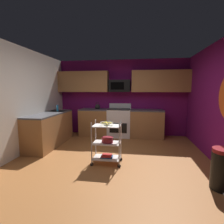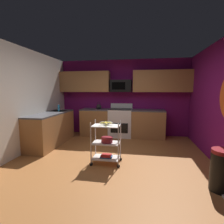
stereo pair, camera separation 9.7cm
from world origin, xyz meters
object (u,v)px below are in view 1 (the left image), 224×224
at_px(oven_range, 119,122).
at_px(kettle, 98,107).
at_px(rolling_cart, 107,143).
at_px(fruit_bowl, 107,123).
at_px(microwave, 120,86).
at_px(book_stack, 107,156).
at_px(dish_soap_bottle, 57,108).
at_px(trash_can, 223,169).
at_px(mixing_bowl_large, 107,140).

height_order(oven_range, kettle, kettle).
xyz_separation_m(rolling_cart, fruit_bowl, (0.00, 0.00, 0.42)).
relative_size(microwave, book_stack, 2.74).
bearing_deg(book_stack, fruit_bowl, 90.00).
bearing_deg(dish_soap_bottle, trash_can, -29.44).
bearing_deg(mixing_bowl_large, microwave, 89.74).
bearing_deg(oven_range, fruit_bowl, -90.69).
bearing_deg(rolling_cart, kettle, 107.82).
bearing_deg(dish_soap_bottle, microwave, 26.93).
xyz_separation_m(microwave, mixing_bowl_large, (-0.01, -2.35, -1.18)).
distance_m(rolling_cart, dish_soap_bottle, 2.36).
distance_m(dish_soap_bottle, trash_can, 4.37).
bearing_deg(dish_soap_bottle, fruit_bowl, -38.76).
relative_size(mixing_bowl_large, kettle, 0.95).
bearing_deg(oven_range, dish_soap_bottle, -155.77).
bearing_deg(kettle, book_stack, -72.18).
relative_size(fruit_bowl, dish_soap_bottle, 1.36).
bearing_deg(microwave, oven_range, -89.74).
height_order(fruit_bowl, book_stack, fruit_bowl).
distance_m(microwave, kettle, 1.03).
distance_m(rolling_cart, trash_can, 2.10).
bearing_deg(trash_can, mixing_bowl_large, 160.61).
bearing_deg(kettle, microwave, 8.26).
bearing_deg(fruit_bowl, dish_soap_bottle, 141.24).
height_order(microwave, kettle, microwave).
relative_size(rolling_cart, kettle, 3.47).
distance_m(rolling_cart, book_stack, 0.29).
bearing_deg(rolling_cart, trash_can, -19.25).
height_order(fruit_bowl, kettle, kettle).
relative_size(rolling_cart, mixing_bowl_large, 3.63).
relative_size(oven_range, trash_can, 1.67).
distance_m(book_stack, kettle, 2.50).
xyz_separation_m(oven_range, mixing_bowl_large, (-0.01, -2.25, 0.04)).
bearing_deg(fruit_bowl, book_stack, -90.00).
relative_size(kettle, trash_can, 0.40).
bearing_deg(trash_can, microwave, 122.67).
bearing_deg(dish_soap_bottle, kettle, 37.35).
relative_size(book_stack, kettle, 0.97).
xyz_separation_m(mixing_bowl_large, book_stack, (-0.02, -0.00, -0.36)).
bearing_deg(rolling_cart, book_stack, -75.96).
xyz_separation_m(microwave, kettle, (-0.75, -0.11, -0.70)).
height_order(rolling_cart, dish_soap_bottle, dish_soap_bottle).
xyz_separation_m(rolling_cart, trash_can, (1.98, -0.69, -0.12)).
distance_m(fruit_bowl, trash_can, 2.16).
distance_m(rolling_cart, fruit_bowl, 0.42).
distance_m(microwave, dish_soap_bottle, 2.14).
relative_size(oven_range, microwave, 1.57).
bearing_deg(mixing_bowl_large, rolling_cart, 180.00).
bearing_deg(rolling_cart, fruit_bowl, 0.00).
bearing_deg(kettle, oven_range, 0.30).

